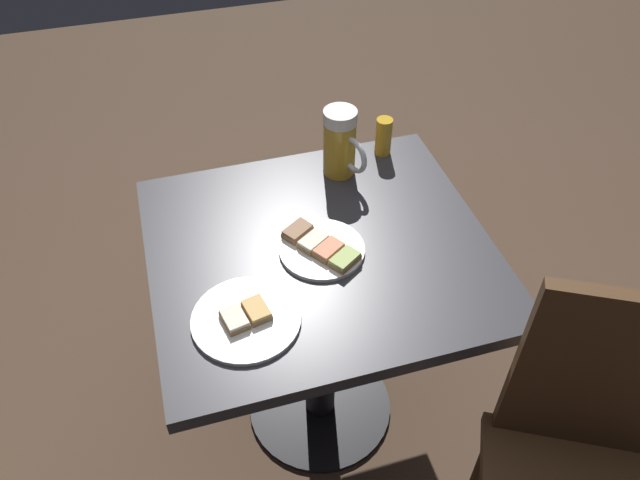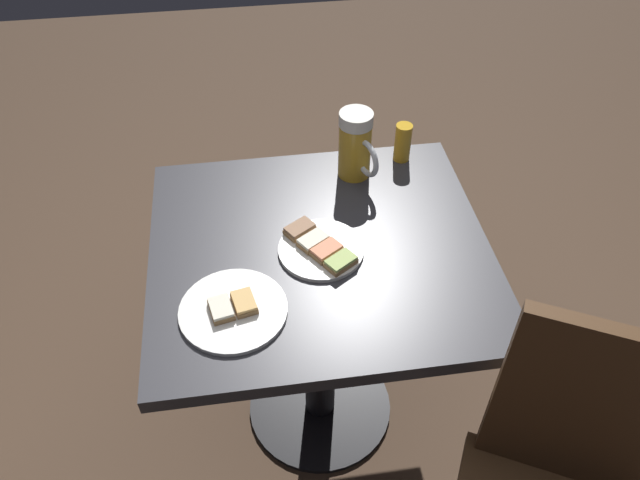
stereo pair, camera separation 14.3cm
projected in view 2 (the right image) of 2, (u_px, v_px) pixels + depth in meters
The scene contains 6 objects.
ground_plane at pixel (320, 406), 1.95m from camera, with size 6.00×6.00×0.00m, color #4C3828.
cafe_table at pixel (320, 288), 1.55m from camera, with size 0.73×0.79×0.71m.
plate_near at pixel (320, 248), 1.43m from camera, with size 0.20×0.20×0.03m.
plate_far at pixel (233, 309), 1.30m from camera, with size 0.23×0.23×0.03m.
beer_mug at pixel (356, 146), 1.58m from camera, with size 0.14×0.09×0.19m.
beer_glass_small at pixel (403, 142), 1.65m from camera, with size 0.04×0.04×0.11m, color gold.
Camera 2 is at (-1.02, 0.15, 1.74)m, focal length 34.64 mm.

